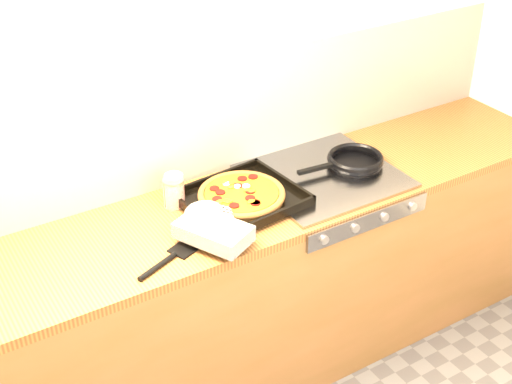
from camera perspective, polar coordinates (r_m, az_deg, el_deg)
room_shell at (r=2.93m, az=-4.85°, el=5.49°), size 3.20×3.20×3.20m
counter_run at (r=3.10m, az=-1.78°, el=-8.24°), size 3.20×0.62×0.90m
stovetop at (r=3.04m, az=5.43°, el=1.26°), size 0.60×0.56×0.02m
pizza_on_tray at (r=2.76m, az=-1.88°, el=-1.00°), size 0.60×0.55×0.08m
frying_pan at (r=3.11m, az=7.86°, el=2.49°), size 0.42×0.27×0.04m
tomato_can at (r=2.83m, az=-6.59°, el=-0.07°), size 0.09×0.09×0.12m
juice_glass at (r=2.85m, az=-6.55°, el=0.31°), size 0.08×0.08×0.12m
wooden_spoon at (r=2.98m, az=-3.10°, el=0.78°), size 0.30×0.06×0.02m
black_spatula at (r=2.56m, az=-6.98°, el=-5.34°), size 0.28×0.15×0.02m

